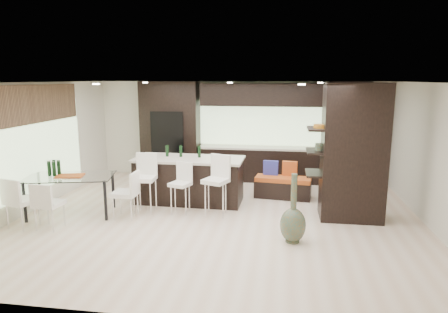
% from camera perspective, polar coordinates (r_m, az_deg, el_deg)
% --- Properties ---
extents(ground, '(8.00, 8.00, 0.00)m').
position_cam_1_polar(ground, '(8.18, -0.63, -8.74)').
color(ground, beige).
rests_on(ground, ground).
extents(back_wall, '(8.00, 0.02, 2.70)m').
position_cam_1_polar(back_wall, '(11.25, 2.20, 3.81)').
color(back_wall, white).
rests_on(back_wall, ground).
extents(left_wall, '(0.02, 7.00, 2.70)m').
position_cam_1_polar(left_wall, '(9.33, -25.69, 1.21)').
color(left_wall, white).
rests_on(left_wall, ground).
extents(right_wall, '(0.02, 7.00, 2.70)m').
position_cam_1_polar(right_wall, '(8.21, 28.11, -0.22)').
color(right_wall, white).
rests_on(right_wall, ground).
extents(ceiling, '(8.00, 7.00, 0.02)m').
position_cam_1_polar(ceiling, '(7.69, -0.68, 10.54)').
color(ceiling, white).
rests_on(ceiling, ground).
extents(window_left, '(0.04, 3.20, 1.90)m').
position_cam_1_polar(window_left, '(9.47, -24.82, 1.41)').
color(window_left, '#B2D199').
rests_on(window_left, left_wall).
extents(window_back, '(3.40, 0.04, 1.20)m').
position_cam_1_polar(window_back, '(11.14, 5.27, 4.73)').
color(window_back, '#B2D199').
rests_on(window_back, back_wall).
extents(stone_accent, '(0.08, 3.00, 0.80)m').
position_cam_1_polar(stone_accent, '(9.36, -25.11, 6.84)').
color(stone_accent, brown).
rests_on(stone_accent, left_wall).
extents(ceiling_spots, '(4.00, 3.00, 0.02)m').
position_cam_1_polar(ceiling_spots, '(7.94, -0.38, 10.41)').
color(ceiling_spots, white).
rests_on(ceiling_spots, ceiling).
extents(back_cabinetry, '(6.80, 0.68, 2.70)m').
position_cam_1_polar(back_cabinetry, '(10.88, 4.63, 3.53)').
color(back_cabinetry, black).
rests_on(back_cabinetry, ground).
extents(refrigerator, '(0.90, 0.68, 1.90)m').
position_cam_1_polar(refrigerator, '(11.31, -7.64, 1.71)').
color(refrigerator, black).
rests_on(refrigerator, ground).
extents(partition_column, '(1.20, 0.80, 2.70)m').
position_cam_1_polar(partition_column, '(8.23, 17.98, 0.58)').
color(partition_column, black).
rests_on(partition_column, ground).
extents(kitchen_island, '(2.47, 1.10, 1.02)m').
position_cam_1_polar(kitchen_island, '(9.12, -4.97, -3.33)').
color(kitchen_island, black).
rests_on(kitchen_island, ground).
extents(stool_left, '(0.46, 0.46, 1.00)m').
position_cam_1_polar(stool_left, '(8.55, -11.23, -4.57)').
color(stool_left, white).
rests_on(stool_left, ground).
extents(stool_mid, '(0.48, 0.48, 0.86)m').
position_cam_1_polar(stool_mid, '(8.38, -6.27, -5.23)').
color(stool_mid, white).
rests_on(stool_mid, ground).
extents(stool_right, '(0.58, 0.58, 1.01)m').
position_cam_1_polar(stool_right, '(8.17, -1.20, -5.05)').
color(stool_right, white).
rests_on(stool_right, ground).
extents(bench, '(1.35, 0.65, 0.50)m').
position_cam_1_polar(bench, '(9.54, 8.41, -4.38)').
color(bench, black).
rests_on(bench, ground).
extents(floor_vase, '(0.54, 0.54, 1.21)m').
position_cam_1_polar(floor_vase, '(6.94, 9.88, -7.32)').
color(floor_vase, '#45503A').
rests_on(floor_vase, ground).
extents(dining_table, '(1.87, 1.32, 0.82)m').
position_cam_1_polar(dining_table, '(8.82, -20.98, -5.23)').
color(dining_table, white).
rests_on(dining_table, ground).
extents(chair_near, '(0.48, 0.48, 0.83)m').
position_cam_1_polar(chair_near, '(8.17, -23.68, -6.64)').
color(chair_near, white).
rests_on(chair_near, ground).
extents(chair_far, '(0.60, 0.60, 0.90)m').
position_cam_1_polar(chair_far, '(8.44, -26.84, -6.11)').
color(chair_far, white).
rests_on(chair_far, ground).
extents(chair_end, '(0.48, 0.48, 0.88)m').
position_cam_1_polar(chair_end, '(8.30, -13.93, -5.58)').
color(chair_end, white).
rests_on(chair_end, ground).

